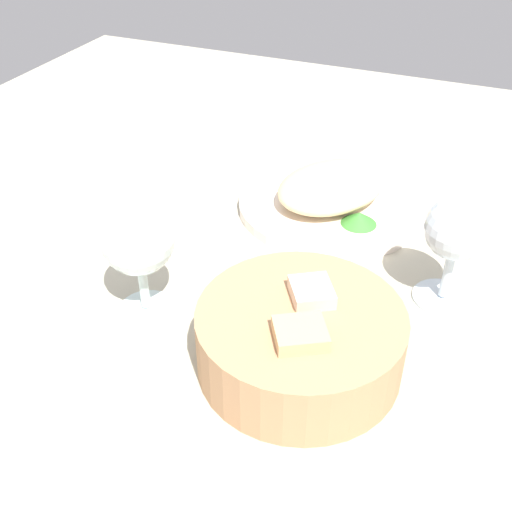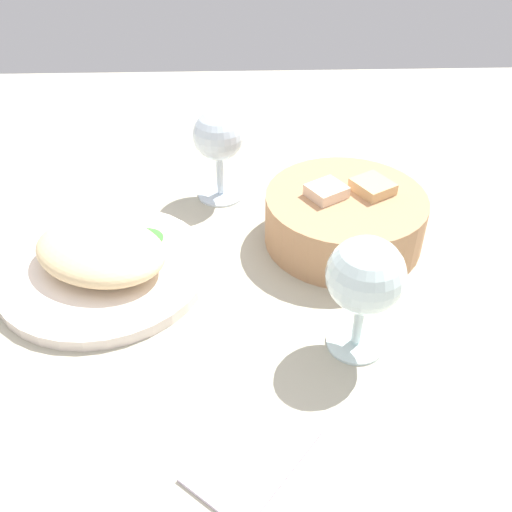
% 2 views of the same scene
% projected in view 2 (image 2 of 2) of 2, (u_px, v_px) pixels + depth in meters
% --- Properties ---
extents(ground_plane, '(1.40, 1.40, 0.02)m').
position_uv_depth(ground_plane, '(227.00, 297.00, 0.65)').
color(ground_plane, '#AEA892').
extents(plate, '(0.25, 0.25, 0.01)m').
position_uv_depth(plate, '(105.00, 270.00, 0.66)').
color(plate, white).
rests_on(plate, ground_plane).
extents(omelette, '(0.20, 0.18, 0.04)m').
position_uv_depth(omelette, '(101.00, 251.00, 0.65)').
color(omelette, beige).
rests_on(omelette, plate).
extents(lettuce_garnish, '(0.05, 0.05, 0.02)m').
position_uv_depth(lettuce_garnish, '(144.00, 233.00, 0.69)').
color(lettuce_garnish, '#3A8331').
rests_on(lettuce_garnish, plate).
extents(bread_basket, '(0.20, 0.20, 0.08)m').
position_uv_depth(bread_basket, '(345.00, 218.00, 0.70)').
color(bread_basket, tan).
rests_on(bread_basket, ground_plane).
extents(wine_glass_near, '(0.08, 0.08, 0.13)m').
position_uv_depth(wine_glass_near, '(365.00, 279.00, 0.53)').
color(wine_glass_near, silver).
rests_on(wine_glass_near, ground_plane).
extents(wine_glass_far, '(0.07, 0.07, 0.13)m').
position_uv_depth(wine_glass_far, '(219.00, 140.00, 0.75)').
color(wine_glass_far, silver).
rests_on(wine_glass_far, ground_plane).
extents(folded_napkin, '(0.12, 0.13, 0.01)m').
position_uv_depth(folded_napkin, '(252.00, 454.00, 0.47)').
color(folded_napkin, white).
rests_on(folded_napkin, ground_plane).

